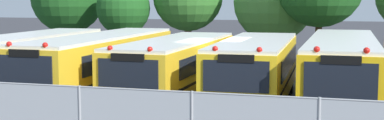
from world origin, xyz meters
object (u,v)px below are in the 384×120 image
(school_bus_0, at_px, (34,60))
(school_bus_2, at_px, (176,66))
(tree_1, at_px, (121,8))
(school_bus_4, at_px, (342,69))
(school_bus_3, at_px, (256,69))
(tree_3, at_px, (274,2))
(school_bus_1, at_px, (101,62))

(school_bus_0, relative_size, school_bus_2, 0.93)
(school_bus_0, xyz_separation_m, tree_1, (-0.11, 9.85, 2.08))
(school_bus_2, xyz_separation_m, school_bus_4, (6.46, 0.08, 0.10))
(school_bus_2, xyz_separation_m, school_bus_3, (3.30, -0.32, 0.03))
(school_bus_2, distance_m, tree_3, 11.50)
(tree_1, bearing_deg, school_bus_0, -89.37)
(school_bus_0, relative_size, tree_3, 1.50)
(school_bus_3, xyz_separation_m, school_bus_4, (3.17, 0.39, 0.06))
(school_bus_2, relative_size, tree_1, 1.96)
(school_bus_4, bearing_deg, school_bus_2, 0.72)
(school_bus_1, xyz_separation_m, tree_3, (5.70, 11.15, 2.40))
(school_bus_1, height_order, tree_1, tree_1)
(school_bus_0, relative_size, school_bus_3, 0.99)
(school_bus_0, relative_size, tree_1, 1.83)
(school_bus_3, bearing_deg, tree_1, -47.12)
(school_bus_1, xyz_separation_m, school_bus_4, (9.67, 0.28, 0.03))
(school_bus_0, distance_m, tree_1, 10.07)
(school_bus_2, bearing_deg, school_bus_4, -178.53)
(school_bus_1, relative_size, tree_3, 1.84)
(school_bus_1, relative_size, tree_1, 2.24)
(school_bus_4, relative_size, tree_3, 1.84)
(school_bus_1, height_order, tree_3, tree_3)
(school_bus_1, xyz_separation_m, tree_1, (-3.31, 9.85, 2.07))
(school_bus_2, distance_m, tree_1, 11.83)
(school_bus_3, height_order, school_bus_4, school_bus_4)
(school_bus_0, relative_size, school_bus_4, 0.82)
(school_bus_4, height_order, tree_1, tree_1)
(school_bus_1, bearing_deg, tree_1, -71.34)
(school_bus_1, bearing_deg, tree_3, -116.98)
(school_bus_2, height_order, school_bus_4, school_bus_4)
(school_bus_2, relative_size, tree_3, 1.61)
(school_bus_0, height_order, tree_3, tree_3)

